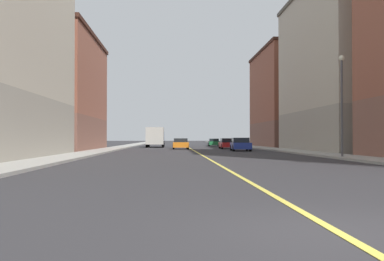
{
  "coord_description": "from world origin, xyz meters",
  "views": [
    {
      "loc": [
        -2.38,
        -6.18,
        1.36
      ],
      "look_at": [
        -0.19,
        40.75,
        2.15
      ],
      "focal_mm": 41.0,
      "sensor_mm": 36.0,
      "label": 1
    }
  ],
  "objects_px": {
    "building_left_far": "(293,99)",
    "car_orange": "(181,144)",
    "building_left_mid": "(350,69)",
    "building_right_midblock": "(49,93)",
    "car_blue": "(241,144)",
    "box_truck": "(155,137)",
    "street_lamp_left_near": "(342,94)",
    "car_green": "(214,142)",
    "car_red": "(228,144)"
  },
  "relations": [
    {
      "from": "building_left_far",
      "to": "car_orange",
      "type": "bearing_deg",
      "value": -147.56
    },
    {
      "from": "building_left_mid",
      "to": "car_orange",
      "type": "height_order",
      "value": "building_left_mid"
    },
    {
      "from": "building_right_midblock",
      "to": "car_blue",
      "type": "distance_m",
      "value": 21.22
    },
    {
      "from": "car_orange",
      "to": "box_truck",
      "type": "distance_m",
      "value": 10.98
    },
    {
      "from": "car_blue",
      "to": "box_truck",
      "type": "height_order",
      "value": "box_truck"
    },
    {
      "from": "building_left_far",
      "to": "street_lamp_left_near",
      "type": "relative_size",
      "value": 2.69
    },
    {
      "from": "car_orange",
      "to": "car_green",
      "type": "xyz_separation_m",
      "value": [
        5.82,
        18.3,
        -0.02
      ]
    },
    {
      "from": "car_orange",
      "to": "box_truck",
      "type": "height_order",
      "value": "box_truck"
    },
    {
      "from": "car_blue",
      "to": "car_orange",
      "type": "xyz_separation_m",
      "value": [
        -6.08,
        7.76,
        -0.04
      ]
    },
    {
      "from": "street_lamp_left_near",
      "to": "building_right_midblock",
      "type": "bearing_deg",
      "value": 140.9
    },
    {
      "from": "car_orange",
      "to": "building_right_midblock",
      "type": "bearing_deg",
      "value": -159.27
    },
    {
      "from": "building_left_mid",
      "to": "building_right_midblock",
      "type": "height_order",
      "value": "building_left_mid"
    },
    {
      "from": "building_left_far",
      "to": "car_green",
      "type": "distance_m",
      "value": 14.89
    },
    {
      "from": "building_left_far",
      "to": "car_orange",
      "type": "height_order",
      "value": "building_left_far"
    },
    {
      "from": "street_lamp_left_near",
      "to": "box_truck",
      "type": "bearing_deg",
      "value": 110.69
    },
    {
      "from": "street_lamp_left_near",
      "to": "car_orange",
      "type": "bearing_deg",
      "value": 111.67
    },
    {
      "from": "building_left_mid",
      "to": "car_blue",
      "type": "height_order",
      "value": "building_left_mid"
    },
    {
      "from": "building_left_far",
      "to": "building_right_midblock",
      "type": "relative_size",
      "value": 0.99
    },
    {
      "from": "building_left_far",
      "to": "car_orange",
      "type": "relative_size",
      "value": 4.48
    },
    {
      "from": "building_left_mid",
      "to": "building_right_midblock",
      "type": "xyz_separation_m",
      "value": [
        -31.11,
        4.53,
        -2.06
      ]
    },
    {
      "from": "building_left_far",
      "to": "box_truck",
      "type": "xyz_separation_m",
      "value": [
        -20.27,
        -0.31,
        -5.62
      ]
    },
    {
      "from": "building_left_far",
      "to": "box_truck",
      "type": "height_order",
      "value": "building_left_far"
    },
    {
      "from": "car_orange",
      "to": "building_left_mid",
      "type": "bearing_deg",
      "value": -30.52
    },
    {
      "from": "car_red",
      "to": "box_truck",
      "type": "height_order",
      "value": "box_truck"
    },
    {
      "from": "car_red",
      "to": "building_right_midblock",
      "type": "bearing_deg",
      "value": -162.14
    },
    {
      "from": "car_green",
      "to": "building_right_midblock",
      "type": "bearing_deg",
      "value": -130.29
    },
    {
      "from": "car_green",
      "to": "street_lamp_left_near",
      "type": "bearing_deg",
      "value": -84.53
    },
    {
      "from": "car_red",
      "to": "car_green",
      "type": "distance_m",
      "value": 17.21
    },
    {
      "from": "street_lamp_left_near",
      "to": "car_blue",
      "type": "distance_m",
      "value": 18.13
    },
    {
      "from": "building_right_midblock",
      "to": "car_green",
      "type": "xyz_separation_m",
      "value": [
        20.09,
        23.7,
        -5.6
      ]
    },
    {
      "from": "car_blue",
      "to": "box_truck",
      "type": "relative_size",
      "value": 0.55
    },
    {
      "from": "car_red",
      "to": "street_lamp_left_near",
      "type": "bearing_deg",
      "value": -81.07
    },
    {
      "from": "building_left_far",
      "to": "building_right_midblock",
      "type": "height_order",
      "value": "building_left_far"
    },
    {
      "from": "building_left_mid",
      "to": "car_blue",
      "type": "distance_m",
      "value": 13.35
    },
    {
      "from": "box_truck",
      "to": "car_red",
      "type": "bearing_deg",
      "value": -45.02
    },
    {
      "from": "car_red",
      "to": "car_green",
      "type": "xyz_separation_m",
      "value": [
        -0.04,
        17.21,
        -0.01
      ]
    },
    {
      "from": "building_right_midblock",
      "to": "street_lamp_left_near",
      "type": "relative_size",
      "value": 2.72
    },
    {
      "from": "building_right_midblock",
      "to": "street_lamp_left_near",
      "type": "xyz_separation_m",
      "value": [
        24.25,
        -19.71,
        -2.03
      ]
    },
    {
      "from": "building_left_far",
      "to": "car_orange",
      "type": "distance_m",
      "value": 20.98
    },
    {
      "from": "car_green",
      "to": "car_orange",
      "type": "bearing_deg",
      "value": -107.65
    },
    {
      "from": "building_left_mid",
      "to": "box_truck",
      "type": "relative_size",
      "value": 2.52
    },
    {
      "from": "building_left_far",
      "to": "car_green",
      "type": "relative_size",
      "value": 4.16
    },
    {
      "from": "building_left_far",
      "to": "building_right_midblock",
      "type": "bearing_deg",
      "value": -152.64
    },
    {
      "from": "building_right_midblock",
      "to": "car_red",
      "type": "height_order",
      "value": "building_right_midblock"
    },
    {
      "from": "building_left_mid",
      "to": "car_green",
      "type": "relative_size",
      "value": 4.56
    },
    {
      "from": "building_right_midblock",
      "to": "car_blue",
      "type": "xyz_separation_m",
      "value": [
        20.35,
        -2.36,
        -5.55
      ]
    },
    {
      "from": "car_blue",
      "to": "car_orange",
      "type": "distance_m",
      "value": 9.86
    },
    {
      "from": "building_right_midblock",
      "to": "car_blue",
      "type": "bearing_deg",
      "value": -6.61
    },
    {
      "from": "building_left_mid",
      "to": "car_red",
      "type": "bearing_deg",
      "value": 134.89
    },
    {
      "from": "car_blue",
      "to": "building_right_midblock",
      "type": "bearing_deg",
      "value": 173.39
    }
  ]
}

